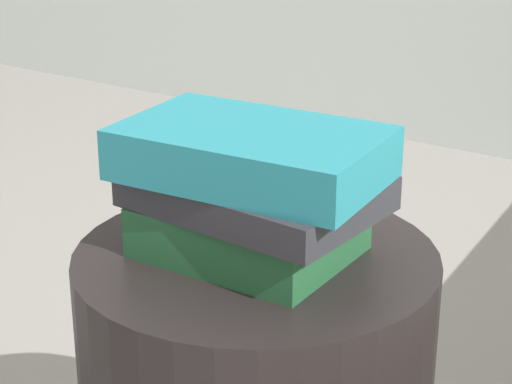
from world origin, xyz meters
TOP-DOWN VIEW (x-y plane):
  - book_forest at (-0.01, 0.00)m, footprint 0.24×0.19m
  - book_charcoal at (0.00, 0.00)m, footprint 0.29×0.22m
  - book_teal at (0.00, -0.01)m, footprint 0.31×0.21m

SIDE VIEW (x-z plane):
  - book_forest at x=-0.01m, z-range 0.52..0.58m
  - book_charcoal at x=0.00m, z-range 0.58..0.62m
  - book_teal at x=0.00m, z-range 0.62..0.68m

